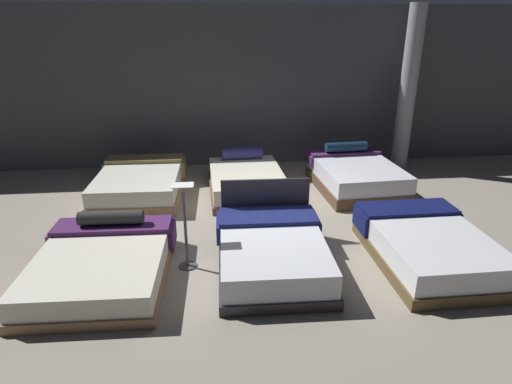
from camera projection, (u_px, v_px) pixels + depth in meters
ground_plane at (258, 226)px, 6.93m from camera, size 18.00×18.00×0.02m
showroom_back_wall at (242, 88)px, 9.40m from camera, size 18.00×0.06×3.50m
bed_0 at (102, 264)px, 5.41m from camera, size 1.73×2.07×0.66m
bed_1 at (272, 250)px, 5.66m from camera, size 1.51×2.01×0.93m
bed_2 at (428, 246)px, 5.80m from camera, size 1.50×2.11×0.52m
bed_3 at (140, 183)px, 8.06m from camera, size 1.65×2.12×0.54m
bed_4 at (246, 181)px, 8.23m from camera, size 1.50×2.10×0.70m
bed_5 at (356, 176)px, 8.38m from camera, size 1.66×2.12×0.80m
price_sign at (186, 236)px, 5.57m from camera, size 0.28×0.24×1.19m
support_pillar at (408, 91)px, 9.10m from camera, size 0.36×0.36×3.50m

